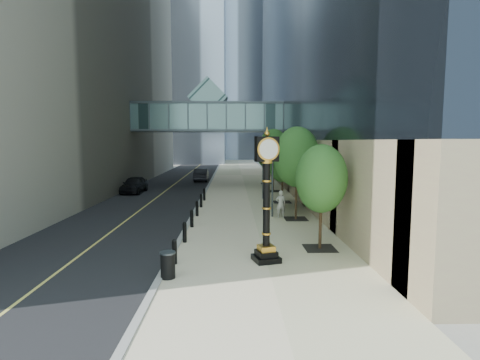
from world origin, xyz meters
The scene contains 14 objects.
ground centered at (0.00, 0.00, 0.00)m, with size 320.00×320.00×0.00m, color gray.
road centered at (-7.00, 40.00, 0.01)m, with size 8.00×180.00×0.02m, color black.
sidewalk centered at (1.00, 40.00, 0.03)m, with size 8.00×180.00×0.06m, color beige.
curb centered at (-3.00, 40.00, 0.04)m, with size 0.25×180.00×0.07m, color gray.
distant_tower_c centered at (-6.00, 120.00, 32.50)m, with size 22.00×22.00×65.00m, color #AABBD6.
skywalk centered at (-3.00, 28.00, 7.71)m, with size 17.00×4.20×5.80m.
entrance_canopy centered at (3.48, 14.00, 4.19)m, with size 3.00×8.00×4.38m.
bollard_row centered at (-2.70, 9.00, 0.51)m, with size 0.20×16.20×0.90m.
street_trees centered at (3.60, 16.75, 3.73)m, with size 2.94×28.41×6.04m.
street_clock centered at (0.98, 1.25, 2.35)m, with size 1.23×1.23×5.28m.
trash_bin centered at (-2.70, -0.55, 0.51)m, with size 0.52×0.52×0.90m, color black.
pedestrian centered at (2.70, 9.91, 0.94)m, with size 0.64×0.42×1.77m, color #B8B5A9.
car_near centered at (-9.76, 22.09, 0.80)m, with size 1.84×4.58×1.56m, color black.
car_far centered at (-4.20, 32.48, 0.79)m, with size 1.63×4.66×1.54m, color black.
Camera 1 is at (-0.39, -13.56, 4.95)m, focal length 28.00 mm.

